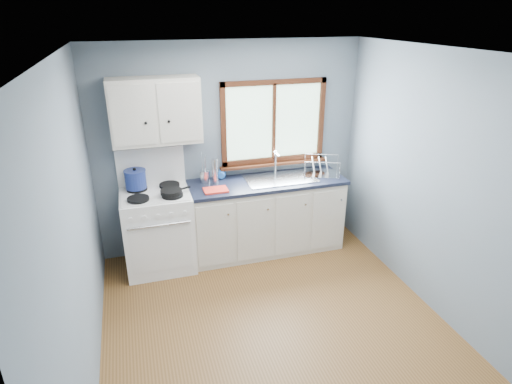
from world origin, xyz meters
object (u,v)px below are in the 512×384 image
object	(u,v)px
stockpot	(135,179)
utensil_crock	(205,176)
thermos	(215,171)
skillet	(171,192)
base_cabinets	(266,219)
gas_range	(158,228)
dish_rack	(321,170)
sink	(280,184)

from	to	relation	value
stockpot	utensil_crock	world-z (taller)	utensil_crock
utensil_crock	stockpot	bearing A→B (deg)	-177.27
thermos	skillet	bearing A→B (deg)	-154.50
utensil_crock	base_cabinets	bearing A→B (deg)	-12.14
gas_range	skillet	distance (m)	0.54
utensil_crock	thermos	bearing A→B (deg)	-32.13
dish_rack	stockpot	bearing A→B (deg)	-160.27
base_cabinets	thermos	xyz separation A→B (m)	(-0.60, 0.08, 0.66)
skillet	dish_rack	size ratio (longest dim) A/B	0.70
sink	thermos	size ratio (longest dim) A/B	2.77
utensil_crock	gas_range	bearing A→B (deg)	-164.02
base_cabinets	sink	xyz separation A→B (m)	(0.18, -0.00, 0.45)
skillet	utensil_crock	bearing A→B (deg)	15.40
gas_range	skillet	size ratio (longest dim) A/B	3.68
gas_range	sink	distance (m)	1.53
dish_rack	thermos	bearing A→B (deg)	-160.70
skillet	stockpot	bearing A→B (deg)	119.46
base_cabinets	dish_rack	size ratio (longest dim) A/B	3.51
sink	dish_rack	size ratio (longest dim) A/B	1.60
sink	dish_rack	xyz separation A→B (m)	(0.53, 0.01, 0.12)
sink	utensil_crock	distance (m)	0.91
skillet	thermos	bearing A→B (deg)	3.63
base_cabinets	thermos	bearing A→B (deg)	172.04
base_cabinets	thermos	size ratio (longest dim) A/B	6.10
gas_range	thermos	bearing A→B (deg)	8.25
thermos	gas_range	bearing A→B (deg)	-171.75
base_cabinets	sink	distance (m)	0.48
sink	dish_rack	bearing A→B (deg)	1.47
base_cabinets	utensil_crock	distance (m)	0.93
base_cabinets	utensil_crock	size ratio (longest dim) A/B	4.92
stockpot	thermos	xyz separation A→B (m)	(0.89, -0.03, 0.01)
stockpot	thermos	size ratio (longest dim) A/B	1.03
thermos	sink	bearing A→B (deg)	-6.17
gas_range	sink	size ratio (longest dim) A/B	1.62
sink	base_cabinets	bearing A→B (deg)	179.87
gas_range	sink	bearing A→B (deg)	0.71
skillet	utensil_crock	size ratio (longest dim) A/B	0.98
base_cabinets	stockpot	bearing A→B (deg)	175.58
sink	thermos	world-z (taller)	thermos
base_cabinets	thermos	world-z (taller)	thermos
skillet	thermos	distance (m)	0.60
sink	skillet	size ratio (longest dim) A/B	2.27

